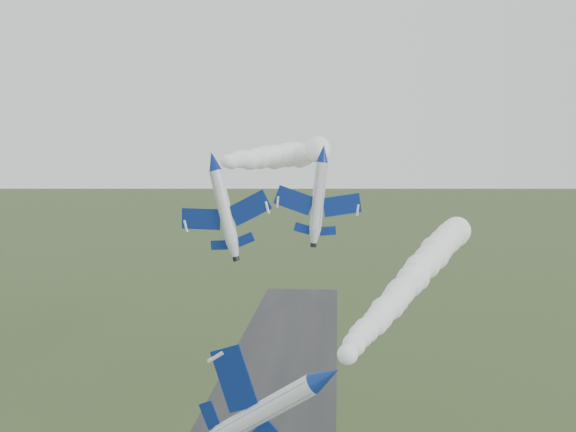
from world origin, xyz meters
The scene contains 6 objects.
jet_lead centered at (11.20, -11.10, 28.22)m, with size 7.19×14.34×10.01m.
smoke_trail_jet_lead centered at (22.71, 24.77, 30.37)m, with size 4.92×67.38×4.92m, color white, non-canonical shape.
jet_pair_left centered at (-3.49, 20.15, 44.62)m, with size 11.54×14.05×4.12m.
smoke_trail_jet_pair_left centered at (0.66, 54.85, 45.26)m, with size 5.24×62.67×5.24m, color white, non-canonical shape.
jet_pair_right centered at (10.18, 20.74, 45.57)m, with size 10.73×12.88×3.22m.
smoke_trail_jet_pair_right centered at (8.54, 53.91, 46.34)m, with size 5.17×60.15×5.17m, color white, non-canonical shape.
Camera 1 is at (12.04, -58.80, 44.73)m, focal length 40.00 mm.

